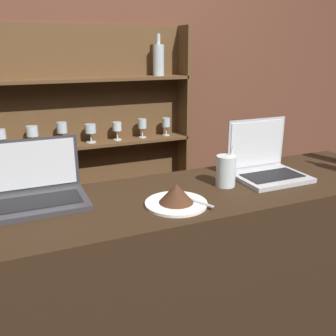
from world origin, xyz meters
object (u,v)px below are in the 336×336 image
object	(u,v)px
laptop_far	(265,165)
cake_plate	(176,196)
water_glass	(226,171)
laptop_near	(38,190)

from	to	relation	value
laptop_far	cake_plate	bearing A→B (deg)	-164.70
water_glass	laptop_far	bearing A→B (deg)	8.80
laptop_far	water_glass	xyz separation A→B (m)	(-0.22, -0.03, 0.01)
laptop_near	water_glass	bearing A→B (deg)	-10.50
cake_plate	water_glass	world-z (taller)	water_glass
laptop_near	laptop_far	size ratio (longest dim) A/B	1.13
laptop_far	cake_plate	size ratio (longest dim) A/B	1.31
laptop_near	cake_plate	world-z (taller)	laptop_near
laptop_near	laptop_far	distance (m)	0.93
laptop_far	cake_plate	xyz separation A→B (m)	(-0.48, -0.13, -0.02)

